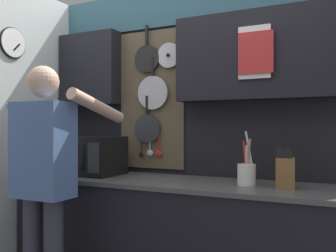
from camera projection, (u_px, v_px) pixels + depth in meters
name	position (u px, v px, depth m)	size (l,w,h in m)	color
base_cabinet_counter	(165.00, 242.00, 2.66)	(2.29, 0.65, 0.88)	black
back_wall_unit	(186.00, 104.00, 2.92)	(2.86, 0.23, 2.38)	black
side_wall	(6.00, 135.00, 2.83)	(0.07, 1.60, 2.38)	silver
microwave	(91.00, 156.00, 2.96)	(0.46, 0.37, 0.30)	black
knife_block	(285.00, 172.00, 2.30)	(0.13, 0.16, 0.26)	brown
utensil_crock	(247.00, 173.00, 2.41)	(0.12, 0.12, 0.35)	white
person	(44.00, 170.00, 2.40)	(0.54, 0.64, 1.65)	#383842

